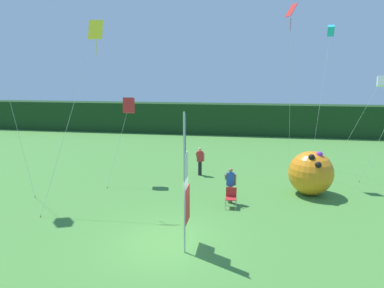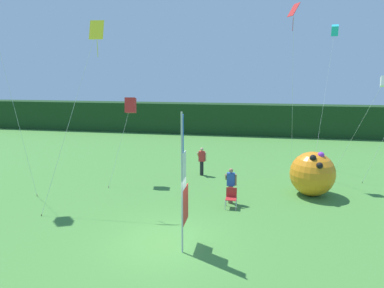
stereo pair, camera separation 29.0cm
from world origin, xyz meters
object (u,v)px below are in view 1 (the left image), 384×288
kite_yellow_diamond_3 (93,40)px  banner_flag (186,185)px  person_near_banner (230,184)px  inflatable_balloon (311,173)px  kite_red_box_5 (129,106)px  kite_white_box_6 (380,82)px  folding_chair (231,196)px  person_mid_field (200,160)px  kite_red_diamond_4 (291,24)px  kite_cyan_box_2 (331,31)px

kite_yellow_diamond_3 → banner_flag: bearing=-37.4°
person_near_banner → inflatable_balloon: inflatable_balloon is taller
kite_red_box_5 → kite_white_box_6: bearing=8.8°
kite_red_box_5 → folding_chair: bearing=-27.7°
banner_flag → person_mid_field: bearing=95.0°
banner_flag → person_mid_field: 9.06m
inflatable_balloon → person_mid_field: bearing=157.4°
folding_chair → kite_red_box_5: 7.53m
kite_red_diamond_4 → inflatable_balloon: bearing=-71.0°
inflatable_balloon → kite_cyan_box_2: bearing=75.6°
folding_chair → kite_white_box_6: (7.55, 5.10, 5.02)m
kite_yellow_diamond_3 → kite_white_box_6: kite_yellow_diamond_3 is taller
kite_red_diamond_4 → banner_flag: bearing=-113.6°
kite_cyan_box_2 → kite_yellow_diamond_3: 16.77m
kite_cyan_box_2 → kite_red_box_5: (-11.84, -8.00, -4.56)m
kite_yellow_diamond_3 → kite_red_box_5: 4.71m
inflatable_balloon → kite_cyan_box_2: kite_cyan_box_2 is taller
folding_chair → kite_white_box_6: bearing=34.1°
person_near_banner → kite_yellow_diamond_3: size_ratio=0.20×
person_near_banner → kite_yellow_diamond_3: 8.85m
person_mid_field → inflatable_balloon: bearing=-22.6°
kite_red_box_5 → banner_flag: bearing=-58.0°
banner_flag → kite_white_box_6: kite_white_box_6 is taller
inflatable_balloon → folding_chair: 4.53m
kite_red_diamond_4 → folding_chair: bearing=-117.6°
kite_cyan_box_2 → kite_white_box_6: (1.49, -5.93, -3.30)m
person_near_banner → kite_white_box_6: size_ratio=0.29×
kite_red_diamond_4 → kite_red_box_5: (-8.57, -2.31, -4.35)m
folding_chair → kite_red_diamond_4: 10.11m
folding_chair → kite_yellow_diamond_3: (-6.03, -0.50, 6.85)m
person_mid_field → inflatable_balloon: size_ratio=0.74×
person_mid_field → inflatable_balloon: inflatable_balloon is taller
person_near_banner → kite_white_box_6: (7.62, 4.59, 4.63)m
inflatable_balloon → person_near_banner: bearing=-154.8°
person_mid_field → folding_chair: 5.27m
folding_chair → kite_red_box_5: kite_red_box_5 is taller
person_mid_field → folding_chair: person_mid_field is taller
kite_yellow_diamond_3 → kite_red_box_5: size_ratio=1.74×
person_mid_field → kite_yellow_diamond_3: (-3.92, -5.32, 6.47)m
person_mid_field → kite_cyan_box_2: size_ratio=0.18×
banner_flag → kite_red_box_5: size_ratio=1.01×
kite_red_diamond_4 → kite_white_box_6: size_ratio=1.64×
person_near_banner → person_mid_field: person_mid_field is taller
folding_chair → kite_red_diamond_4: bearing=62.4°
banner_flag → folding_chair: size_ratio=5.37×
kite_yellow_diamond_3 → kite_red_box_5: bearing=86.0°
banner_flag → inflatable_balloon: bearing=51.4°
inflatable_balloon → kite_cyan_box_2: 11.83m
kite_cyan_box_2 → kite_yellow_diamond_3: bearing=-136.3°
person_near_banner → kite_red_box_5: kite_red_box_5 is taller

